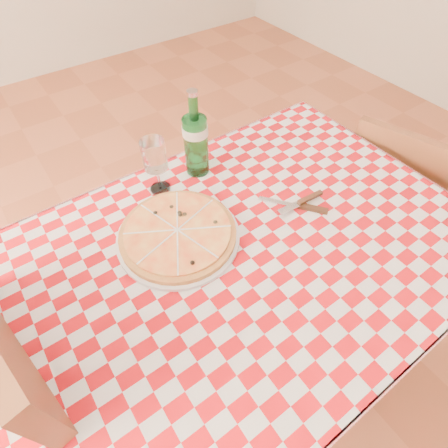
% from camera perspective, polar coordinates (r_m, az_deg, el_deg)
% --- Properties ---
extents(dining_table, '(1.20, 0.80, 0.75)m').
position_cam_1_polar(dining_table, '(1.02, 2.89, -7.39)').
color(dining_table, brown).
rests_on(dining_table, ground).
extents(tablecloth, '(1.30, 0.90, 0.01)m').
position_cam_1_polar(tablecloth, '(0.94, 3.11, -4.26)').
color(tablecloth, '#A70A10').
rests_on(tablecloth, dining_table).
extents(chair_near, '(0.46, 0.46, 0.81)m').
position_cam_1_polar(chair_near, '(1.65, 25.03, 4.50)').
color(chair_near, brown).
rests_on(chair_near, ground).
extents(chair_far, '(0.51, 0.51, 0.97)m').
position_cam_1_polar(chair_far, '(1.11, -31.56, -25.58)').
color(chair_far, brown).
rests_on(chair_far, ground).
extents(pizza_plate, '(0.41, 0.41, 0.04)m').
position_cam_1_polar(pizza_plate, '(0.95, -7.54, -1.45)').
color(pizza_plate, '#CC9144').
rests_on(pizza_plate, tablecloth).
extents(water_bottle, '(0.10, 0.10, 0.28)m').
position_cam_1_polar(water_bottle, '(1.08, -4.71, 14.39)').
color(water_bottle, '#1A6B29').
rests_on(water_bottle, tablecloth).
extents(wine_glass, '(0.08, 0.08, 0.18)m').
position_cam_1_polar(wine_glass, '(1.05, -11.00, 9.19)').
color(wine_glass, white).
rests_on(wine_glass, tablecloth).
extents(cutlery, '(0.28, 0.26, 0.02)m').
position_cam_1_polar(cutlery, '(1.05, 12.05, 3.21)').
color(cutlery, silver).
rests_on(cutlery, tablecloth).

